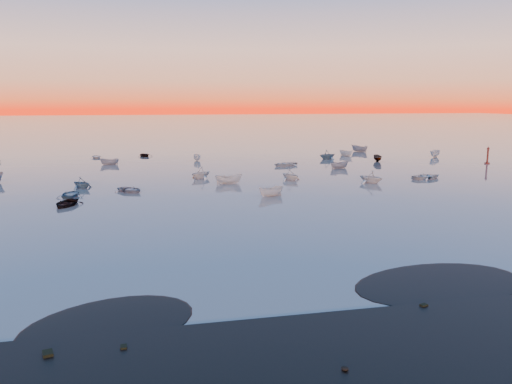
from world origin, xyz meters
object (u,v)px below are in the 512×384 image
object	(u,v)px
boat_near_left	(130,192)
channel_marker	(488,157)
boat_near_right	(371,183)
boat_near_center	(229,183)

from	to	relation	value
boat_near_left	channel_marker	xyz separation A→B (m)	(61.84, 15.66, 1.27)
boat_near_right	boat_near_center	bearing A→B (deg)	-42.79
boat_near_left	boat_near_right	bearing A→B (deg)	-39.73
boat_near_center	boat_near_right	xyz separation A→B (m)	(19.18, -3.69, 0.00)
boat_near_right	channel_marker	bearing A→B (deg)	175.71
channel_marker	boat_near_right	bearing A→B (deg)	-152.39
boat_near_center	boat_near_left	bearing A→B (deg)	108.94
boat_near_left	boat_near_center	xyz separation A→B (m)	(12.94, 3.80, 0.00)
boat_near_left	boat_near_right	distance (m)	32.11
boat_near_left	channel_marker	world-z (taller)	channel_marker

